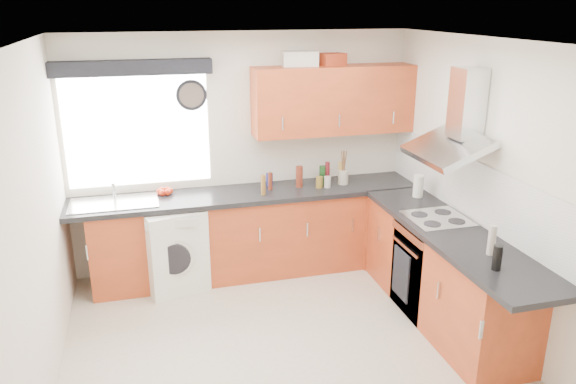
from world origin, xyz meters
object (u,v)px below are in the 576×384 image
object	(u,v)px
upper_cabinets	(334,100)
extractor_hood	(457,125)
oven	(433,268)
washing_machine	(172,247)

from	to	relation	value
upper_cabinets	extractor_hood	bearing A→B (deg)	-63.87
extractor_hood	upper_cabinets	distance (m)	1.48
oven	washing_machine	size ratio (longest dim) A/B	1.00
oven	upper_cabinets	distance (m)	1.99
extractor_hood	washing_machine	size ratio (longest dim) A/B	0.92
extractor_hood	washing_machine	bearing A→B (deg)	155.46
oven	upper_cabinets	world-z (taller)	upper_cabinets
extractor_hood	washing_machine	distance (m)	2.97
upper_cabinets	oven	bearing A→B (deg)	-67.46
oven	extractor_hood	world-z (taller)	extractor_hood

